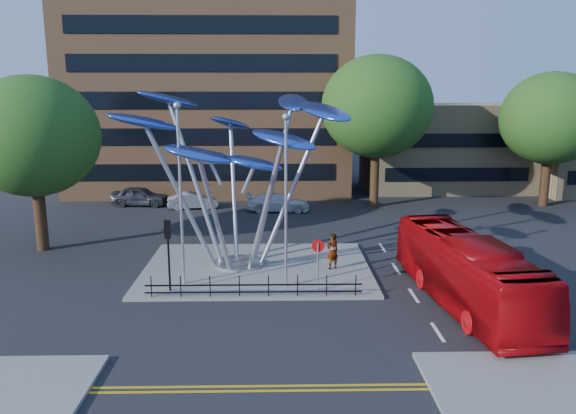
{
  "coord_description": "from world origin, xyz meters",
  "views": [
    {
      "loc": [
        0.08,
        -22.76,
        9.64
      ],
      "look_at": [
        0.62,
        4.0,
        3.86
      ],
      "focal_mm": 35.0,
      "sensor_mm": 36.0,
      "label": 1
    }
  ],
  "objects_px": {
    "leaf_sculpture": "(236,140)",
    "pedestrian": "(332,251)",
    "tree_right": "(377,107)",
    "parked_car_mid": "(193,201)",
    "street_lamp_left": "(180,179)",
    "no_entry_sign_island": "(318,256)",
    "tree_left": "(33,137)",
    "street_lamp_right": "(286,186)",
    "red_bus": "(466,271)",
    "parked_car_right": "(278,202)",
    "parked_car_left": "(140,196)",
    "tree_far": "(551,119)",
    "traffic_light_island": "(168,241)"
  },
  "relations": [
    {
      "from": "leaf_sculpture",
      "to": "parked_car_left",
      "type": "height_order",
      "value": "leaf_sculpture"
    },
    {
      "from": "tree_far",
      "to": "parked_car_left",
      "type": "distance_m",
      "value": 33.79
    },
    {
      "from": "street_lamp_left",
      "to": "street_lamp_right",
      "type": "relative_size",
      "value": 1.06
    },
    {
      "from": "tree_right",
      "to": "street_lamp_left",
      "type": "xyz_separation_m",
      "value": [
        -12.5,
        -18.5,
        -2.68
      ]
    },
    {
      "from": "tree_right",
      "to": "parked_car_right",
      "type": "height_order",
      "value": "tree_right"
    },
    {
      "from": "street_lamp_left",
      "to": "leaf_sculpture",
      "type": "bearing_deg",
      "value": 52.6
    },
    {
      "from": "tree_right",
      "to": "parked_car_mid",
      "type": "relative_size",
      "value": 3.05
    },
    {
      "from": "pedestrian",
      "to": "parked_car_right",
      "type": "height_order",
      "value": "pedestrian"
    },
    {
      "from": "red_bus",
      "to": "parked_car_right",
      "type": "bearing_deg",
      "value": 106.8
    },
    {
      "from": "parked_car_mid",
      "to": "street_lamp_left",
      "type": "bearing_deg",
      "value": 177.8
    },
    {
      "from": "parked_car_left",
      "to": "tree_left",
      "type": "bearing_deg",
      "value": 173.39
    },
    {
      "from": "tree_far",
      "to": "street_lamp_left",
      "type": "bearing_deg",
      "value": -145.08
    },
    {
      "from": "tree_right",
      "to": "street_lamp_right",
      "type": "relative_size",
      "value": 1.46
    },
    {
      "from": "tree_right",
      "to": "tree_far",
      "type": "relative_size",
      "value": 1.12
    },
    {
      "from": "parked_car_right",
      "to": "tree_left",
      "type": "bearing_deg",
      "value": 127.39
    },
    {
      "from": "tree_right",
      "to": "red_bus",
      "type": "relative_size",
      "value": 1.07
    },
    {
      "from": "traffic_light_island",
      "to": "street_lamp_right",
      "type": "bearing_deg",
      "value": 5.19
    },
    {
      "from": "tree_far",
      "to": "street_lamp_left",
      "type": "relative_size",
      "value": 1.23
    },
    {
      "from": "tree_right",
      "to": "street_lamp_left",
      "type": "distance_m",
      "value": 22.49
    },
    {
      "from": "street_lamp_left",
      "to": "parked_car_right",
      "type": "relative_size",
      "value": 1.8
    },
    {
      "from": "tree_right",
      "to": "leaf_sculpture",
      "type": "height_order",
      "value": "tree_right"
    },
    {
      "from": "street_lamp_right",
      "to": "no_entry_sign_island",
      "type": "bearing_deg",
      "value": -17.87
    },
    {
      "from": "tree_far",
      "to": "parked_car_left",
      "type": "xyz_separation_m",
      "value": [
        -33.18,
        0.73,
        -6.31
      ]
    },
    {
      "from": "tree_right",
      "to": "tree_left",
      "type": "height_order",
      "value": "tree_right"
    },
    {
      "from": "leaf_sculpture",
      "to": "street_lamp_right",
      "type": "height_order",
      "value": "leaf_sculpture"
    },
    {
      "from": "street_lamp_left",
      "to": "parked_car_mid",
      "type": "distance_m",
      "value": 18.68
    },
    {
      "from": "tree_right",
      "to": "no_entry_sign_island",
      "type": "distance_m",
      "value": 21.31
    },
    {
      "from": "pedestrian",
      "to": "red_bus",
      "type": "bearing_deg",
      "value": 112.3
    },
    {
      "from": "tree_left",
      "to": "no_entry_sign_island",
      "type": "xyz_separation_m",
      "value": [
        16.0,
        -7.48,
        -4.98
      ]
    },
    {
      "from": "leaf_sculpture",
      "to": "parked_car_right",
      "type": "distance_m",
      "value": 15.17
    },
    {
      "from": "tree_right",
      "to": "no_entry_sign_island",
      "type": "relative_size",
      "value": 4.94
    },
    {
      "from": "tree_left",
      "to": "parked_car_left",
      "type": "height_order",
      "value": "tree_left"
    },
    {
      "from": "tree_far",
      "to": "pedestrian",
      "type": "distance_m",
      "value": 25.8
    },
    {
      "from": "tree_left",
      "to": "leaf_sculpture",
      "type": "distance_m",
      "value": 12.38
    },
    {
      "from": "parked_car_right",
      "to": "traffic_light_island",
      "type": "bearing_deg",
      "value": 165.08
    },
    {
      "from": "red_bus",
      "to": "traffic_light_island",
      "type": "bearing_deg",
      "value": 166.9
    },
    {
      "from": "street_lamp_right",
      "to": "pedestrian",
      "type": "xyz_separation_m",
      "value": [
        2.5,
        2.6,
        -3.97
      ]
    },
    {
      "from": "street_lamp_left",
      "to": "street_lamp_right",
      "type": "xyz_separation_m",
      "value": [
        5.0,
        -0.5,
        -0.26
      ]
    },
    {
      "from": "street_lamp_left",
      "to": "red_bus",
      "type": "xyz_separation_m",
      "value": [
        13.0,
        -2.59,
        -3.78
      ]
    },
    {
      "from": "tree_left",
      "to": "parked_car_left",
      "type": "relative_size",
      "value": 2.22
    },
    {
      "from": "street_lamp_right",
      "to": "no_entry_sign_island",
      "type": "height_order",
      "value": "street_lamp_right"
    },
    {
      "from": "tree_right",
      "to": "tree_far",
      "type": "xyz_separation_m",
      "value": [
        14.0,
        0.0,
        -0.93
      ]
    },
    {
      "from": "street_lamp_left",
      "to": "no_entry_sign_island",
      "type": "bearing_deg",
      "value": -8.61
    },
    {
      "from": "no_entry_sign_island",
      "to": "traffic_light_island",
      "type": "bearing_deg",
      "value": -179.87
    },
    {
      "from": "leaf_sculpture",
      "to": "parked_car_mid",
      "type": "distance_m",
      "value": 16.67
    },
    {
      "from": "tree_far",
      "to": "parked_car_right",
      "type": "xyz_separation_m",
      "value": [
        -21.83,
        -1.64,
        -6.4
      ]
    },
    {
      "from": "leaf_sculpture",
      "to": "no_entry_sign_island",
      "type": "bearing_deg",
      "value": -45.67
    },
    {
      "from": "leaf_sculpture",
      "to": "pedestrian",
      "type": "height_order",
      "value": "leaf_sculpture"
    },
    {
      "from": "no_entry_sign_island",
      "to": "red_bus",
      "type": "xyz_separation_m",
      "value": [
        6.5,
        -1.61,
        -0.24
      ]
    },
    {
      "from": "tree_left",
      "to": "street_lamp_left",
      "type": "relative_size",
      "value": 1.17
    }
  ]
}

